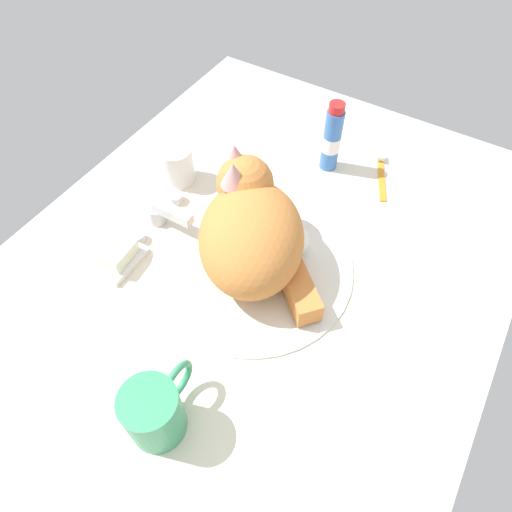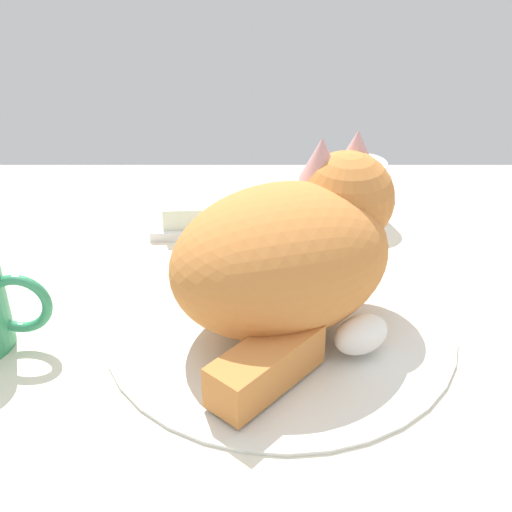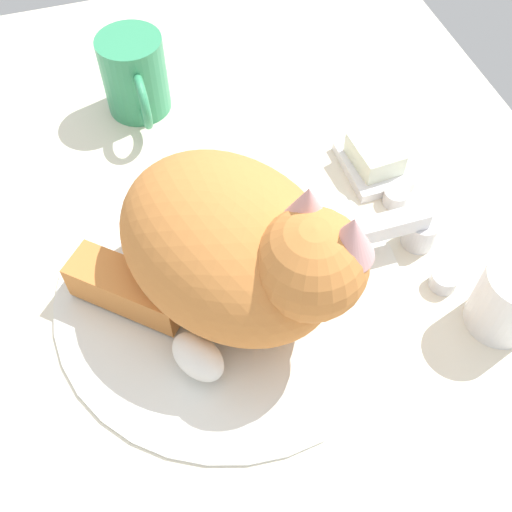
% 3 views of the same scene
% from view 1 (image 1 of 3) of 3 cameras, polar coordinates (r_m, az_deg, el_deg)
% --- Properties ---
extents(ground_plane, '(1.10, 0.83, 0.03)m').
position_cam_1_polar(ground_plane, '(0.82, -0.52, -1.89)').
color(ground_plane, silver).
extents(sink_basin, '(0.35, 0.35, 0.01)m').
position_cam_1_polar(sink_basin, '(0.81, -0.53, -1.11)').
color(sink_basin, silver).
rests_on(sink_basin, ground_plane).
extents(faucet, '(0.14, 0.10, 0.05)m').
position_cam_1_polar(faucet, '(0.87, -11.54, 5.03)').
color(faucet, silver).
rests_on(faucet, ground_plane).
extents(cat, '(0.28, 0.28, 0.17)m').
position_cam_1_polar(cat, '(0.75, -0.51, 3.27)').
color(cat, '#D17F3D').
rests_on(cat, sink_basin).
extents(coffee_mug, '(0.12, 0.08, 0.10)m').
position_cam_1_polar(coffee_mug, '(0.65, -12.30, -18.15)').
color(coffee_mug, '#389966').
rests_on(coffee_mug, ground_plane).
extents(rinse_cup, '(0.07, 0.07, 0.08)m').
position_cam_1_polar(rinse_cup, '(0.94, -9.68, 10.98)').
color(rinse_cup, white).
rests_on(rinse_cup, ground_plane).
extents(soap_dish, '(0.09, 0.06, 0.01)m').
position_cam_1_polar(soap_dish, '(0.85, -16.38, -0.43)').
color(soap_dish, white).
rests_on(soap_dish, ground_plane).
extents(soap_bar, '(0.06, 0.05, 0.03)m').
position_cam_1_polar(soap_bar, '(0.83, -16.68, 0.38)').
color(soap_bar, silver).
rests_on(soap_bar, soap_dish).
extents(toothpaste_bottle, '(0.04, 0.04, 0.15)m').
position_cam_1_polar(toothpaste_bottle, '(0.95, 9.30, 14.03)').
color(toothpaste_bottle, '#3870C6').
rests_on(toothpaste_bottle, ground_plane).
extents(toothbrush, '(0.13, 0.07, 0.02)m').
position_cam_1_polar(toothbrush, '(0.99, 15.17, 9.76)').
color(toothbrush, orange).
rests_on(toothbrush, ground_plane).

